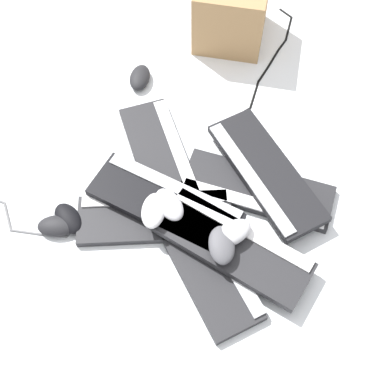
{
  "coord_description": "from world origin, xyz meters",
  "views": [
    {
      "loc": [
        0.34,
        0.76,
        1.37
      ],
      "look_at": [
        -0.01,
        0.07,
        0.03
      ],
      "focal_mm": 50.0,
      "sensor_mm": 36.0,
      "label": 1
    }
  ],
  "objects_px": {
    "mouse_3": "(221,246)",
    "mouse_5": "(222,245)",
    "keyboard_6": "(266,172)",
    "mouse_0": "(140,78)",
    "mouse_1": "(68,219)",
    "mouse_7": "(233,233)",
    "mouse_2": "(57,226)",
    "keyboard_0": "(155,217)",
    "keyboard_4": "(166,203)",
    "keyboard_5": "(233,246)",
    "keyboard_2": "(257,190)",
    "cardboard_box": "(232,9)",
    "keyboard_3": "(162,160)",
    "keyboard_1": "(204,259)",
    "mouse_6": "(154,211)",
    "mouse_4": "(169,205)"
  },
  "relations": [
    {
      "from": "mouse_4",
      "to": "mouse_5",
      "type": "height_order",
      "value": "same"
    },
    {
      "from": "mouse_4",
      "to": "keyboard_0",
      "type": "bearing_deg",
      "value": 65.24
    },
    {
      "from": "mouse_4",
      "to": "mouse_7",
      "type": "height_order",
      "value": "same"
    },
    {
      "from": "mouse_3",
      "to": "mouse_5",
      "type": "height_order",
      "value": "same"
    },
    {
      "from": "keyboard_1",
      "to": "mouse_6",
      "type": "height_order",
      "value": "mouse_6"
    },
    {
      "from": "keyboard_5",
      "to": "mouse_7",
      "type": "bearing_deg",
      "value": -111.52
    },
    {
      "from": "mouse_3",
      "to": "mouse_7",
      "type": "bearing_deg",
      "value": 133.02
    },
    {
      "from": "mouse_5",
      "to": "mouse_3",
      "type": "bearing_deg",
      "value": 124.22
    },
    {
      "from": "keyboard_2",
      "to": "keyboard_4",
      "type": "xyz_separation_m",
      "value": [
        0.27,
        -0.07,
        0.03
      ]
    },
    {
      "from": "keyboard_2",
      "to": "cardboard_box",
      "type": "height_order",
      "value": "cardboard_box"
    },
    {
      "from": "keyboard_0",
      "to": "keyboard_5",
      "type": "bearing_deg",
      "value": 127.8
    },
    {
      "from": "keyboard_3",
      "to": "mouse_5",
      "type": "relative_size",
      "value": 4.16
    },
    {
      "from": "keyboard_0",
      "to": "mouse_1",
      "type": "xyz_separation_m",
      "value": [
        0.22,
        -0.1,
        0.01
      ]
    },
    {
      "from": "keyboard_1",
      "to": "mouse_0",
      "type": "bearing_deg",
      "value": -99.05
    },
    {
      "from": "cardboard_box",
      "to": "mouse_4",
      "type": "bearing_deg",
      "value": 48.43
    },
    {
      "from": "keyboard_2",
      "to": "keyboard_4",
      "type": "relative_size",
      "value": 0.94
    },
    {
      "from": "mouse_0",
      "to": "mouse_1",
      "type": "bearing_deg",
      "value": -10.1
    },
    {
      "from": "mouse_2",
      "to": "mouse_6",
      "type": "bearing_deg",
      "value": 1.84
    },
    {
      "from": "keyboard_1",
      "to": "mouse_7",
      "type": "bearing_deg",
      "value": -174.35
    },
    {
      "from": "mouse_0",
      "to": "mouse_4",
      "type": "xyz_separation_m",
      "value": [
        0.13,
        0.51,
        0.06
      ]
    },
    {
      "from": "mouse_1",
      "to": "mouse_4",
      "type": "height_order",
      "value": "mouse_4"
    },
    {
      "from": "keyboard_5",
      "to": "mouse_4",
      "type": "distance_m",
      "value": 0.21
    },
    {
      "from": "keyboard_0",
      "to": "keyboard_4",
      "type": "height_order",
      "value": "keyboard_4"
    },
    {
      "from": "keyboard_1",
      "to": "cardboard_box",
      "type": "distance_m",
      "value": 0.88
    },
    {
      "from": "keyboard_3",
      "to": "mouse_3",
      "type": "bearing_deg",
      "value": 91.49
    },
    {
      "from": "mouse_0",
      "to": "mouse_6",
      "type": "xyz_separation_m",
      "value": [
        0.18,
        0.51,
        0.06
      ]
    },
    {
      "from": "keyboard_4",
      "to": "mouse_1",
      "type": "height_order",
      "value": "keyboard_4"
    },
    {
      "from": "keyboard_6",
      "to": "mouse_4",
      "type": "distance_m",
      "value": 0.31
    },
    {
      "from": "cardboard_box",
      "to": "mouse_3",
      "type": "bearing_deg",
      "value": 59.59
    },
    {
      "from": "keyboard_1",
      "to": "mouse_4",
      "type": "relative_size",
      "value": 4.0
    },
    {
      "from": "mouse_1",
      "to": "mouse_5",
      "type": "xyz_separation_m",
      "value": [
        -0.34,
        0.29,
        0.06
      ]
    },
    {
      "from": "keyboard_1",
      "to": "mouse_3",
      "type": "relative_size",
      "value": 4.0
    },
    {
      "from": "keyboard_0",
      "to": "mouse_6",
      "type": "xyz_separation_m",
      "value": [
        0.01,
        0.01,
        0.07
      ]
    },
    {
      "from": "mouse_0",
      "to": "keyboard_6",
      "type": "bearing_deg",
      "value": 53.52
    },
    {
      "from": "keyboard_1",
      "to": "mouse_1",
      "type": "height_order",
      "value": "mouse_1"
    },
    {
      "from": "keyboard_6",
      "to": "mouse_7",
      "type": "relative_size",
      "value": 4.04
    },
    {
      "from": "mouse_0",
      "to": "mouse_3",
      "type": "height_order",
      "value": "mouse_3"
    },
    {
      "from": "mouse_7",
      "to": "cardboard_box",
      "type": "relative_size",
      "value": 0.46
    },
    {
      "from": "mouse_7",
      "to": "keyboard_3",
      "type": "bearing_deg",
      "value": -88.28
    },
    {
      "from": "cardboard_box",
      "to": "mouse_6",
      "type": "bearing_deg",
      "value": 45.8
    },
    {
      "from": "keyboard_0",
      "to": "keyboard_4",
      "type": "relative_size",
      "value": 1.04
    },
    {
      "from": "mouse_2",
      "to": "mouse_7",
      "type": "xyz_separation_m",
      "value": [
        -0.41,
        0.26,
        0.06
      ]
    },
    {
      "from": "mouse_3",
      "to": "mouse_5",
      "type": "bearing_deg",
      "value": 124.44
    },
    {
      "from": "mouse_2",
      "to": "mouse_3",
      "type": "relative_size",
      "value": 1.0
    },
    {
      "from": "mouse_3",
      "to": "keyboard_3",
      "type": "bearing_deg",
      "value": -158.31
    },
    {
      "from": "keyboard_4",
      "to": "keyboard_6",
      "type": "relative_size",
      "value": 1.0
    },
    {
      "from": "mouse_5",
      "to": "keyboard_6",
      "type": "bearing_deg",
      "value": -35.31
    },
    {
      "from": "keyboard_0",
      "to": "keyboard_2",
      "type": "distance_m",
      "value": 0.31
    },
    {
      "from": "keyboard_2",
      "to": "mouse_0",
      "type": "distance_m",
      "value": 0.57
    },
    {
      "from": "mouse_1",
      "to": "mouse_3",
      "type": "relative_size",
      "value": 1.0
    }
  ]
}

